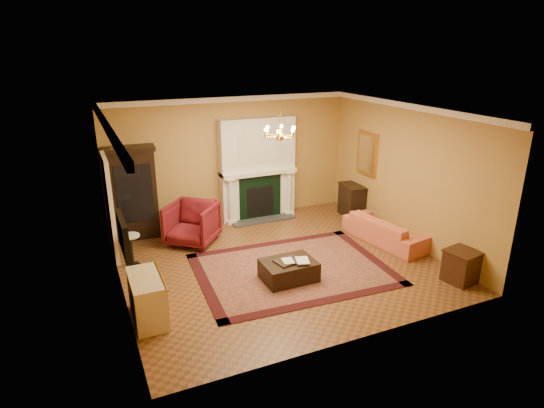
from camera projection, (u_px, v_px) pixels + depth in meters
floor at (279, 263)px, 9.12m from camera, size 6.00×5.50×0.02m
ceiling at (280, 111)px, 8.12m from camera, size 6.00×5.50×0.02m
wall_back at (232, 160)px, 11.00m from camera, size 6.00×0.02×3.00m
wall_front at (364, 247)px, 6.24m from camera, size 6.00×0.02×3.00m
wall_left at (114, 214)px, 7.46m from camera, size 0.02×5.50×3.00m
wall_right at (406, 174)px, 9.77m from camera, size 0.02×5.50×3.00m
fireplace at (258, 171)px, 11.17m from camera, size 1.90×0.70×2.50m
crown_molding at (260, 108)px, 8.96m from camera, size 6.00×5.50×0.12m
doorway at (110, 207)px, 9.10m from camera, size 0.08×1.05×2.10m
tv_panel at (123, 235)px, 7.02m from camera, size 0.09×0.95×0.58m
gilt_mirror at (367, 154)px, 10.91m from camera, size 0.06×0.76×1.05m
chandelier at (280, 133)px, 8.25m from camera, size 0.63×0.55×0.53m
oriental_rug at (292, 269)px, 8.82m from camera, size 3.78×2.93×0.01m
china_cabinet at (133, 195)px, 10.01m from camera, size 1.02×0.52×1.99m
wingback_armchair at (192, 222)px, 9.85m from camera, size 1.34×1.33×1.01m
pedestal_table at (131, 248)px, 8.84m from camera, size 0.37×0.37×0.66m
commode at (147, 299)px, 7.12m from camera, size 0.47×0.99×0.74m
coral_sofa at (386, 226)px, 9.93m from camera, size 0.90×2.05×0.77m
end_table at (461, 267)px, 8.30m from camera, size 0.58×0.58×0.58m
console_table at (351, 201)px, 11.48m from camera, size 0.47×0.74×0.79m
leather_ottoman at (289, 270)px, 8.38m from camera, size 0.97×0.71×0.36m
ottoman_tray at (288, 261)px, 8.29m from camera, size 0.51×0.43×0.03m
book_a at (283, 256)px, 8.18m from camera, size 0.19×0.06×0.26m
book_b at (296, 254)px, 8.20m from camera, size 0.23×0.09×0.31m
topiary_left at (237, 162)px, 10.82m from camera, size 0.17×0.17×0.47m
topiary_right at (278, 158)px, 11.24m from camera, size 0.16×0.16×0.43m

